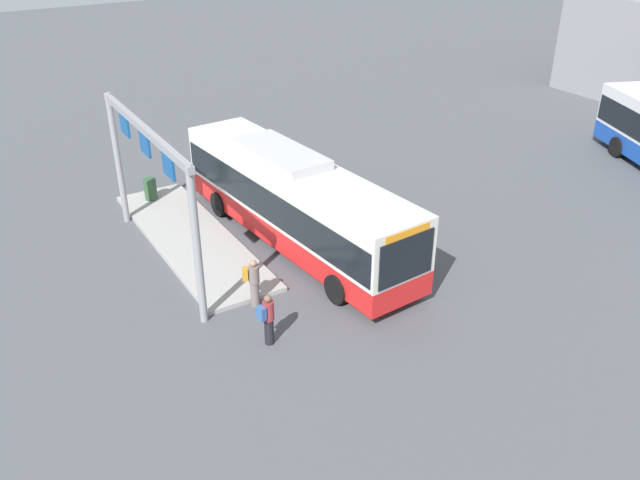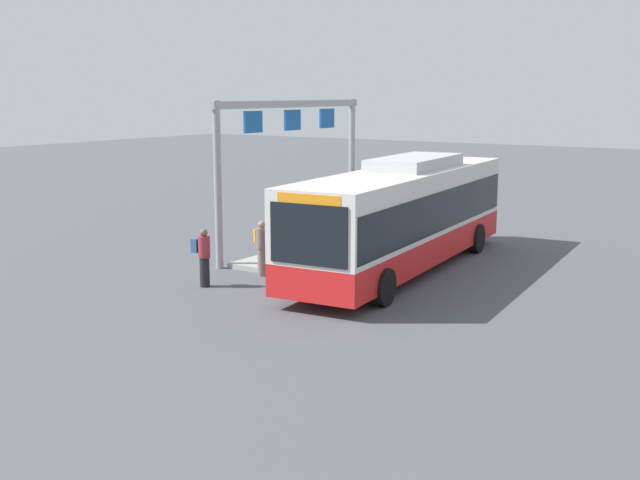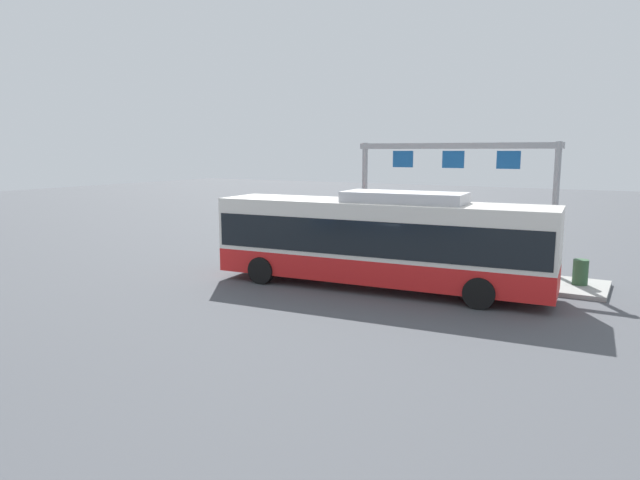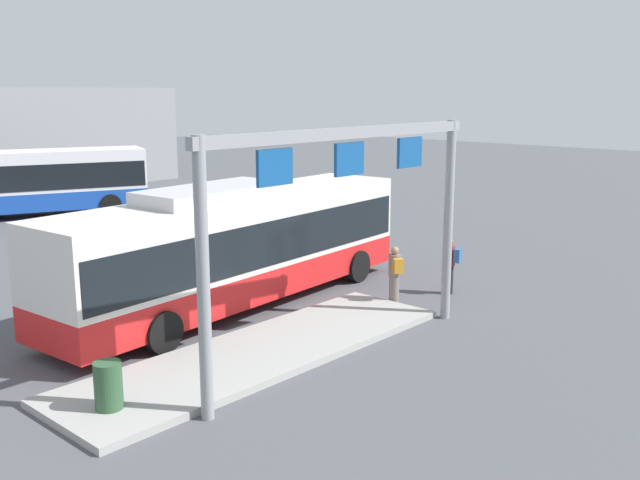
% 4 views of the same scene
% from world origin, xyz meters
% --- Properties ---
extents(ground_plane, '(120.00, 120.00, 0.00)m').
position_xyz_m(ground_plane, '(0.00, 0.00, 0.00)').
color(ground_plane, '#4C4F54').
extents(platform_curb, '(10.00, 2.80, 0.16)m').
position_xyz_m(platform_curb, '(-2.19, -3.31, 0.08)').
color(platform_curb, '#9E9E99').
rests_on(platform_curb, ground).
extents(bus_main, '(12.04, 3.49, 3.46)m').
position_xyz_m(bus_main, '(-0.01, -0.00, 1.81)').
color(bus_main, red).
rests_on(bus_main, ground).
extents(person_boarding, '(0.53, 0.61, 1.67)m').
position_xyz_m(person_boarding, '(2.99, -3.20, 0.89)').
color(person_boarding, slate).
rests_on(person_boarding, ground).
extents(person_waiting_near, '(0.42, 0.58, 1.67)m').
position_xyz_m(person_waiting_near, '(5.00, -3.73, 0.89)').
color(person_waiting_near, black).
rests_on(person_waiting_near, ground).
extents(platform_sign_gantry, '(8.40, 0.24, 5.20)m').
position_xyz_m(platform_sign_gantry, '(-1.06, -4.90, 3.71)').
color(platform_sign_gantry, gray).
rests_on(platform_sign_gantry, ground).
extents(trash_bin, '(0.52, 0.52, 0.90)m').
position_xyz_m(trash_bin, '(-6.23, -3.48, 0.61)').
color(trash_bin, '#2D5133').
rests_on(trash_bin, platform_curb).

